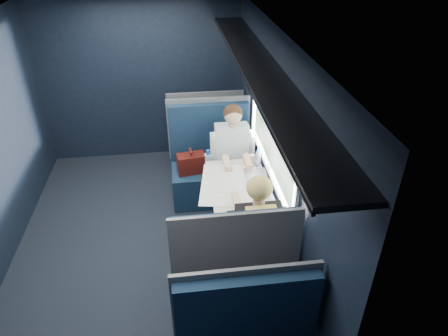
{
  "coord_description": "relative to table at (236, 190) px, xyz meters",
  "views": [
    {
      "loc": [
        0.46,
        -3.42,
        3.11
      ],
      "look_at": [
        0.9,
        0.0,
        0.95
      ],
      "focal_mm": 32.0,
      "sensor_mm": 36.0,
      "label": 1
    }
  ],
  "objects": [
    {
      "name": "woman",
      "position": [
        0.07,
        -0.71,
        0.06
      ],
      "size": [
        0.53,
        0.56,
        1.32
      ],
      "color": "black",
      "rests_on": "ground"
    },
    {
      "name": "ground",
      "position": [
        -1.03,
        0.0,
        -0.67
      ],
      "size": [
        2.8,
        4.2,
        0.01
      ],
      "primitive_type": "cube",
      "color": "black"
    },
    {
      "name": "seat_row_front",
      "position": [
        -0.18,
        1.8,
        -0.25
      ],
      "size": [
        1.04,
        0.51,
        1.16
      ],
      "color": "#0B1B32",
      "rests_on": "ground"
    },
    {
      "name": "papers",
      "position": [
        -0.1,
        0.01,
        0.08
      ],
      "size": [
        0.65,
        0.85,
        0.01
      ],
      "primitive_type": "cube",
      "rotation": [
        0.0,
        0.0,
        -0.16
      ],
      "color": "white",
      "rests_on": "table"
    },
    {
      "name": "seat_bay_far",
      "position": [
        -0.18,
        -0.87,
        -0.25
      ],
      "size": [
        1.04,
        0.62,
        1.26
      ],
      "color": "#0B1B32",
      "rests_on": "ground"
    },
    {
      "name": "seat_bay_near",
      "position": [
        -0.19,
        0.87,
        -0.24
      ],
      "size": [
        1.04,
        0.62,
        1.26
      ],
      "color": "#0B1B32",
      "rests_on": "ground"
    },
    {
      "name": "table",
      "position": [
        0.0,
        0.0,
        0.0
      ],
      "size": [
        0.62,
        1.0,
        0.74
      ],
      "color": "#54565E",
      "rests_on": "ground"
    },
    {
      "name": "laptop",
      "position": [
        0.29,
        0.11,
        0.14
      ],
      "size": [
        0.26,
        0.33,
        0.24
      ],
      "color": "silver",
      "rests_on": "table"
    },
    {
      "name": "man",
      "position": [
        0.07,
        0.7,
        0.06
      ],
      "size": [
        0.53,
        0.56,
        1.32
      ],
      "color": "black",
      "rests_on": "ground"
    },
    {
      "name": "cup",
      "position": [
        0.25,
        0.44,
        0.12
      ],
      "size": [
        0.06,
        0.06,
        0.08
      ],
      "primitive_type": "cylinder",
      "color": "white",
      "rests_on": "table"
    },
    {
      "name": "room_shell",
      "position": [
        -1.01,
        0.0,
        0.81
      ],
      "size": [
        3.0,
        4.4,
        2.4
      ],
      "color": "black",
      "rests_on": "ground"
    },
    {
      "name": "bottle_small",
      "position": [
        0.3,
        0.34,
        0.17
      ],
      "size": [
        0.06,
        0.06,
        0.21
      ],
      "color": "silver",
      "rests_on": "table"
    }
  ]
}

